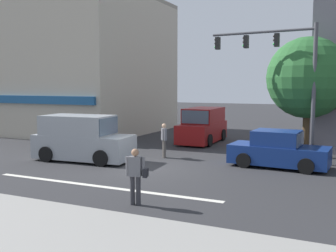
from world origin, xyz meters
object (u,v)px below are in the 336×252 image
(van_waiting_far, at_px, (203,126))
(utility_pole_near_left, at_px, (87,79))
(sedan_approaching_near, at_px, (278,151))
(van_crossing_leftbound, at_px, (82,139))
(traffic_light_mast, at_px, (284,68))
(pedestrian_mid_crossing, at_px, (164,138))
(street_tree, at_px, (308,78))
(pedestrian_foreground_with_bag, at_px, (136,173))

(van_waiting_far, bearing_deg, utility_pole_near_left, -161.48)
(utility_pole_near_left, height_order, van_waiting_far, utility_pole_near_left)
(sedan_approaching_near, bearing_deg, van_crossing_leftbound, -165.30)
(traffic_light_mast, distance_m, pedestrian_mid_crossing, 6.47)
(van_crossing_leftbound, relative_size, sedan_approaching_near, 1.12)
(street_tree, bearing_deg, sedan_approaching_near, -104.38)
(van_crossing_leftbound, distance_m, pedestrian_mid_crossing, 3.89)
(traffic_light_mast, relative_size, sedan_approaching_near, 1.47)
(street_tree, relative_size, utility_pole_near_left, 0.78)
(traffic_light_mast, height_order, van_crossing_leftbound, traffic_light_mast)
(utility_pole_near_left, relative_size, van_crossing_leftbound, 1.59)
(utility_pole_near_left, xyz_separation_m, pedestrian_mid_crossing, (6.89, -3.36, -2.94))
(van_waiting_far, bearing_deg, sedan_approaching_near, -46.07)
(traffic_light_mast, relative_size, van_crossing_leftbound, 1.31)
(utility_pole_near_left, bearing_deg, pedestrian_mid_crossing, -26.00)
(utility_pole_near_left, xyz_separation_m, pedestrian_foreground_with_bag, (9.37, -10.57, -2.94))
(street_tree, height_order, van_crossing_leftbound, street_tree)
(street_tree, distance_m, sedan_approaching_near, 4.52)
(street_tree, distance_m, traffic_light_mast, 1.95)
(traffic_light_mast, bearing_deg, pedestrian_foreground_with_bag, -108.20)
(van_crossing_leftbound, height_order, pedestrian_foreground_with_bag, van_crossing_leftbound)
(sedan_approaching_near, bearing_deg, pedestrian_foreground_with_bag, -111.98)
(utility_pole_near_left, distance_m, traffic_light_mast, 12.38)
(street_tree, bearing_deg, pedestrian_foreground_with_bag, -109.74)
(van_waiting_far, bearing_deg, traffic_light_mast, -37.91)
(street_tree, distance_m, utility_pole_near_left, 13.10)
(traffic_light_mast, height_order, pedestrian_mid_crossing, traffic_light_mast)
(pedestrian_foreground_with_bag, bearing_deg, utility_pole_near_left, 131.57)
(utility_pole_near_left, height_order, pedestrian_mid_crossing, utility_pole_near_left)
(van_waiting_far, height_order, sedan_approaching_near, van_waiting_far)
(traffic_light_mast, distance_m, sedan_approaching_near, 3.88)
(pedestrian_mid_crossing, bearing_deg, van_waiting_far, 90.31)
(traffic_light_mast, height_order, pedestrian_foreground_with_bag, traffic_light_mast)
(van_crossing_leftbound, xyz_separation_m, pedestrian_foreground_with_bag, (5.67, -4.98, -0.05))
(sedan_approaching_near, distance_m, pedestrian_foreground_with_bag, 7.80)
(street_tree, bearing_deg, utility_pole_near_left, 179.14)
(van_crossing_leftbound, bearing_deg, utility_pole_near_left, 123.52)
(utility_pole_near_left, height_order, traffic_light_mast, utility_pole_near_left)
(traffic_light_mast, relative_size, van_waiting_far, 1.34)
(traffic_light_mast, distance_m, van_waiting_far, 7.56)
(street_tree, bearing_deg, traffic_light_mast, -117.19)
(traffic_light_mast, bearing_deg, van_waiting_far, 142.09)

